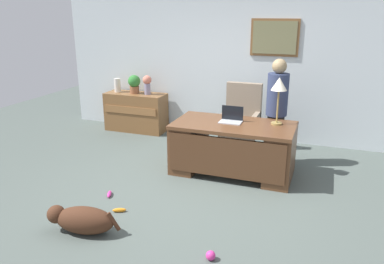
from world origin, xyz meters
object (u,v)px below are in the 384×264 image
(desk_lamp, at_px, (279,87))
(vase_empty, at_px, (117,85))
(credenza, at_px, (136,112))
(dog_toy_bone, at_px, (119,210))
(dog_lying, at_px, (82,220))
(vase_with_flowers, at_px, (147,83))
(armchair, at_px, (241,122))
(dog_toy_plush, at_px, (109,194))
(dog_toy_ball, at_px, (211,256))
(desk, at_px, (233,147))
(person_standing, at_px, (276,111))
(laptop, at_px, (231,118))
(potted_plant, at_px, (134,83))

(desk_lamp, distance_m, vase_empty, 3.55)
(credenza, relative_size, dog_toy_bone, 7.36)
(dog_lying, bearing_deg, vase_with_flowers, 104.88)
(armchair, distance_m, dog_toy_plush, 2.63)
(dog_toy_ball, distance_m, dog_toy_plush, 1.85)
(credenza, height_order, desk_lamp, desk_lamp)
(vase_with_flowers, distance_m, dog_toy_plush, 2.95)
(dog_toy_ball, relative_size, dog_toy_bone, 0.59)
(desk, xyz_separation_m, person_standing, (0.51, 0.62, 0.43))
(laptop, relative_size, dog_toy_ball, 3.33)
(dog_lying, bearing_deg, laptop, 64.26)
(credenza, relative_size, laptop, 3.75)
(dog_lying, relative_size, dog_toy_bone, 5.06)
(desk_lamp, bearing_deg, vase_with_flowers, 155.47)
(vase_empty, height_order, potted_plant, potted_plant)
(dog_toy_bone, bearing_deg, vase_empty, 120.16)
(laptop, bearing_deg, potted_plant, 150.13)
(armchair, distance_m, dog_lying, 3.31)
(desk, xyz_separation_m, credenza, (-2.34, 1.42, -0.03))
(desk, distance_m, credenza, 2.74)
(desk, bearing_deg, dog_toy_ball, -81.07)
(dog_toy_bone, bearing_deg, desk_lamp, 49.22)
(laptop, bearing_deg, desk, -61.03)
(credenza, height_order, dog_lying, credenza)
(desk, distance_m, vase_empty, 3.12)
(dog_lying, xyz_separation_m, vase_empty, (-1.60, 3.54, 0.73))
(armchair, relative_size, laptop, 3.58)
(laptop, distance_m, dog_toy_bone, 2.09)
(dog_lying, relative_size, dog_toy_plush, 4.58)
(dog_toy_bone, bearing_deg, person_standing, 55.97)
(desk, height_order, potted_plant, potted_plant)
(armchair, xyz_separation_m, laptop, (0.06, -0.92, 0.31))
(desk, bearing_deg, desk_lamp, 20.19)
(laptop, height_order, potted_plant, potted_plant)
(person_standing, relative_size, potted_plant, 4.55)
(vase_with_flowers, xyz_separation_m, potted_plant, (-0.28, 0.00, -0.02))
(dog_lying, relative_size, potted_plant, 2.29)
(desk_lamp, bearing_deg, potted_plant, 157.57)
(vase_with_flowers, bearing_deg, person_standing, -17.31)
(dog_lying, relative_size, vase_empty, 3.05)
(armchair, relative_size, dog_toy_plush, 6.34)
(desk, bearing_deg, dog_toy_bone, -121.55)
(armchair, height_order, desk_lamp, desk_lamp)
(dog_lying, distance_m, dog_toy_ball, 1.46)
(desk, xyz_separation_m, dog_toy_ball, (0.33, -2.10, -0.36))
(laptop, xyz_separation_m, vase_empty, (-2.67, 1.32, 0.08))
(desk_lamp, bearing_deg, armchair, 130.67)
(laptop, xyz_separation_m, potted_plant, (-2.29, 1.32, 0.14))
(credenza, distance_m, person_standing, 3.00)
(dog_toy_ball, height_order, dog_toy_bone, dog_toy_ball)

